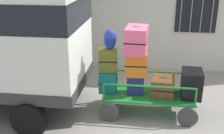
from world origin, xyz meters
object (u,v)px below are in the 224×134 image
at_px(suitcase_midleft_middle, 136,64).
at_px(backpack, 110,40).
at_px(luggage_cart, 148,98).
at_px(suitcase_left_bottom, 108,81).
at_px(suitcase_midleft_bottom, 135,84).
at_px(suitcase_center_bottom, 163,86).
at_px(suitcase_midleft_top, 137,40).
at_px(suitcase_midright_bottom, 191,84).
at_px(suitcase_left_middle, 108,60).

xyz_separation_m(suitcase_midleft_middle, backpack, (-0.56, -0.07, 0.54)).
xyz_separation_m(luggage_cart, suitcase_left_bottom, (-0.91, 0.03, 0.35)).
height_order(suitcase_midleft_bottom, suitcase_center_bottom, suitcase_midleft_bottom).
relative_size(luggage_cart, suitcase_midleft_top, 2.86).
xyz_separation_m(luggage_cart, suitcase_center_bottom, (0.30, 0.03, 0.30)).
bearing_deg(suitcase_midleft_bottom, suitcase_midright_bottom, 0.00).
relative_size(suitcase_midleft_bottom, backpack, 0.99).
height_order(luggage_cart, suitcase_left_middle, suitcase_left_middle).
relative_size(luggage_cart, suitcase_midleft_bottom, 4.74).
distance_m(suitcase_left_bottom, suitcase_midright_bottom, 1.83).
height_order(suitcase_left_middle, suitcase_midleft_top, suitcase_midleft_top).
distance_m(suitcase_midleft_bottom, backpack, 1.17).
relative_size(suitcase_midright_bottom, backpack, 1.39).
xyz_separation_m(suitcase_midleft_bottom, suitcase_midright_bottom, (1.22, 0.00, 0.08)).
xyz_separation_m(suitcase_left_bottom, suitcase_midleft_middle, (0.61, -0.01, 0.45)).
relative_size(suitcase_left_bottom, backpack, 1.12).
relative_size(suitcase_left_bottom, suitcase_midleft_middle, 0.93).
relative_size(suitcase_left_middle, suitcase_midleft_top, 0.73).
distance_m(suitcase_left_middle, suitcase_midright_bottom, 1.88).
bearing_deg(suitcase_midright_bottom, suitcase_midleft_middle, 179.41).
xyz_separation_m(luggage_cart, suitcase_midleft_bottom, (-0.30, 0.01, 0.32)).
xyz_separation_m(luggage_cart, suitcase_midleft_middle, (-0.30, 0.02, 0.80)).
height_order(luggage_cart, suitcase_midright_bottom, suitcase_midright_bottom).
relative_size(suitcase_midleft_bottom, suitcase_center_bottom, 0.72).
relative_size(suitcase_left_middle, suitcase_midleft_bottom, 1.20).
bearing_deg(suitcase_left_bottom, backpack, -57.56).
bearing_deg(suitcase_midright_bottom, luggage_cart, -179.54).
bearing_deg(suitcase_midleft_middle, suitcase_left_middle, -178.27).
relative_size(suitcase_left_bottom, suitcase_left_middle, 0.94).
relative_size(suitcase_left_middle, suitcase_midright_bottom, 0.86).
xyz_separation_m(suitcase_center_bottom, suitcase_midright_bottom, (0.61, -0.02, 0.10)).
xyz_separation_m(suitcase_left_middle, suitcase_midright_bottom, (1.83, 0.01, -0.46)).
height_order(suitcase_left_middle, suitcase_midleft_middle, suitcase_left_middle).
bearing_deg(suitcase_left_middle, suitcase_midleft_bottom, 0.54).
bearing_deg(suitcase_midright_bottom, suitcase_left_bottom, 179.38).
bearing_deg(suitcase_center_bottom, suitcase_midleft_middle, -179.41).
distance_m(suitcase_midleft_bottom, suitcase_center_bottom, 0.61).
bearing_deg(backpack, luggage_cart, 3.26).
bearing_deg(suitcase_midleft_middle, backpack, -172.97).
relative_size(suitcase_midleft_bottom, suitcase_midright_bottom, 0.71).
bearing_deg(suitcase_midleft_bottom, suitcase_center_bottom, 1.78).
distance_m(luggage_cart, suitcase_left_bottom, 0.98).
xyz_separation_m(suitcase_left_bottom, suitcase_center_bottom, (1.22, -0.00, -0.05)).
height_order(suitcase_left_middle, suitcase_center_bottom, suitcase_left_middle).
relative_size(suitcase_midleft_middle, suitcase_midleft_top, 0.73).
bearing_deg(suitcase_midleft_bottom, suitcase_midleft_middle, 90.00).
distance_m(suitcase_midleft_middle, suitcase_midleft_top, 0.54).
bearing_deg(suitcase_midright_bottom, suitcase_midleft_top, -178.95).
height_order(suitcase_midleft_top, suitcase_midright_bottom, suitcase_midleft_top).
bearing_deg(suitcase_midleft_top, suitcase_left_middle, 178.45).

